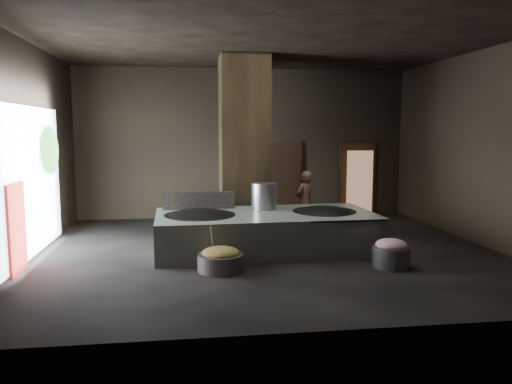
{
  "coord_description": "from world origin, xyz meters",
  "views": [
    {
      "loc": [
        -1.74,
        -10.67,
        2.66
      ],
      "look_at": [
        -0.18,
        0.56,
        1.25
      ],
      "focal_mm": 35.0,
      "sensor_mm": 36.0,
      "label": 1
    }
  ],
  "objects": [
    {
      "name": "wok_left_rim",
      "position": [
        -1.48,
        0.04,
        0.82
      ],
      "size": [
        1.54,
        1.54,
        0.05
      ],
      "primitive_type": "cylinder",
      "color": "black",
      "rests_on": "hearth_platform"
    },
    {
      "name": "wok_right_rim",
      "position": [
        1.32,
        0.14,
        0.82
      ],
      "size": [
        1.44,
        1.44,
        0.05
      ],
      "primitive_type": "cylinder",
      "color": "black",
      "rests_on": "hearth_platform"
    },
    {
      "name": "stock_pot",
      "position": [
        0.02,
        0.64,
        1.13
      ],
      "size": [
        0.58,
        0.58,
        0.63
      ],
      "primitive_type": "cylinder",
      "color": "#AAADB2",
      "rests_on": "hearth_platform"
    },
    {
      "name": "veg_fill",
      "position": [
        -1.14,
        -1.43,
        0.35
      ],
      "size": [
        0.73,
        0.73,
        0.22
      ],
      "primitive_type": "ellipsoid",
      "color": "olive",
      "rests_on": "veg_basin"
    },
    {
      "name": "floor",
      "position": [
        0.0,
        0.0,
        -0.05
      ],
      "size": [
        10.0,
        9.0,
        0.1
      ],
      "primitive_type": "cube",
      "color": "black",
      "rests_on": "ground"
    },
    {
      "name": "doorway_near",
      "position": [
        1.2,
        4.45,
        1.1
      ],
      "size": [
        1.18,
        0.08,
        2.38
      ],
      "primitive_type": "cube",
      "color": "black",
      "rests_on": "ground"
    },
    {
      "name": "meat_fill",
      "position": [
        2.17,
        -1.65,
        0.45
      ],
      "size": [
        0.61,
        0.61,
        0.23
      ],
      "primitive_type": "ellipsoid",
      "color": "pink",
      "rests_on": "meat_basin"
    },
    {
      "name": "platform_cap",
      "position": [
        -0.03,
        0.09,
        0.82
      ],
      "size": [
        4.69,
        2.25,
        0.03
      ],
      "primitive_type": "cube",
      "color": "black",
      "rests_on": "hearth_platform"
    },
    {
      "name": "hearth_platform",
      "position": [
        -0.03,
        0.09,
        0.42
      ],
      "size": [
        4.86,
        2.43,
        0.83
      ],
      "primitive_type": "cube",
      "rotation": [
        0.0,
        0.0,
        0.03
      ],
      "color": "#A4B6A3",
      "rests_on": "ground"
    },
    {
      "name": "back_wall",
      "position": [
        0.0,
        4.55,
        2.25
      ],
      "size": [
        10.0,
        0.1,
        4.5
      ],
      "primitive_type": "cube",
      "color": "black",
      "rests_on": "ground"
    },
    {
      "name": "wok_left",
      "position": [
        -1.48,
        0.04,
        0.75
      ],
      "size": [
        1.51,
        1.51,
        0.42
      ],
      "primitive_type": "ellipsoid",
      "color": "black",
      "rests_on": "hearth_platform"
    },
    {
      "name": "wok_right",
      "position": [
        1.32,
        0.14,
        0.75
      ],
      "size": [
        1.41,
        1.41,
        0.4
      ],
      "primitive_type": "ellipsoid",
      "color": "black",
      "rests_on": "hearth_platform"
    },
    {
      "name": "doorway_near_glow",
      "position": [
        1.22,
        4.63,
        1.05
      ],
      "size": [
        0.82,
        0.04,
        1.93
      ],
      "primitive_type": "cube",
      "color": "#8C6647",
      "rests_on": "ground"
    },
    {
      "name": "right_wall",
      "position": [
        5.05,
        0.0,
        2.25
      ],
      "size": [
        0.1,
        9.0,
        4.5
      ],
      "primitive_type": "cube",
      "color": "black",
      "rests_on": "ground"
    },
    {
      "name": "doorway_far",
      "position": [
        3.6,
        4.45,
        1.1
      ],
      "size": [
        1.18,
        0.08,
        2.38
      ],
      "primitive_type": "cube",
      "color": "black",
      "rests_on": "ground"
    },
    {
      "name": "left_wall",
      "position": [
        -5.05,
        0.0,
        2.25
      ],
      "size": [
        0.1,
        9.0,
        4.5
      ],
      "primitive_type": "cube",
      "color": "black",
      "rests_on": "ground"
    },
    {
      "name": "left_opening",
      "position": [
        -4.95,
        0.2,
        1.6
      ],
      "size": [
        0.04,
        4.2,
        3.1
      ],
      "primitive_type": "cube",
      "color": "white",
      "rests_on": "ground"
    },
    {
      "name": "front_wall",
      "position": [
        0.0,
        -4.55,
        2.25
      ],
      "size": [
        10.0,
        0.1,
        4.5
      ],
      "primitive_type": "cube",
      "color": "black",
      "rests_on": "ground"
    },
    {
      "name": "pavilion_sliver",
      "position": [
        -4.88,
        -1.1,
        0.85
      ],
      "size": [
        0.05,
        0.9,
        1.7
      ],
      "primitive_type": "cube",
      "color": "maroon",
      "rests_on": "ground"
    },
    {
      "name": "veg_basin",
      "position": [
        -1.14,
        -1.43,
        0.16
      ],
      "size": [
        1.06,
        1.06,
        0.33
      ],
      "primitive_type": "cylinder",
      "rotation": [
        0.0,
        0.0,
        0.23
      ],
      "color": "slate",
      "rests_on": "ground"
    },
    {
      "name": "meat_basin",
      "position": [
        2.17,
        -1.65,
        0.2
      ],
      "size": [
        0.85,
        0.85,
        0.4
      ],
      "primitive_type": "cylinder",
      "rotation": [
        0.0,
        0.0,
        0.18
      ],
      "color": "slate",
      "rests_on": "ground"
    },
    {
      "name": "ladle",
      "position": [
        -1.29,
        -1.28,
        0.55
      ],
      "size": [
        0.1,
        0.35,
        0.63
      ],
      "primitive_type": "cylinder",
      "rotation": [
        0.49,
        0.0,
        -0.2
      ],
      "color": "#AAADB2",
      "rests_on": "veg_basin"
    },
    {
      "name": "tree_silhouette",
      "position": [
        -4.85,
        1.3,
        2.2
      ],
      "size": [
        0.28,
        1.1,
        1.1
      ],
      "primitive_type": "ellipsoid",
      "color": "#194714",
      "rests_on": "left_opening"
    },
    {
      "name": "cook",
      "position": [
        1.3,
        1.93,
        0.8
      ],
      "size": [
        0.7,
        0.64,
        1.61
      ],
      "primitive_type": "imported",
      "rotation": [
        0.0,
        0.0,
        3.73
      ],
      "color": "olive",
      "rests_on": "ground"
    },
    {
      "name": "splash_guard",
      "position": [
        -1.48,
        0.84,
        1.03
      ],
      "size": [
        1.67,
        0.11,
        0.42
      ],
      "primitive_type": "cube",
      "rotation": [
        0.0,
        0.0,
        0.03
      ],
      "color": "black",
      "rests_on": "hearth_platform"
    },
    {
      "name": "pillar",
      "position": [
        -0.3,
        1.9,
        2.25
      ],
      "size": [
        1.2,
        1.2,
        4.5
      ],
      "primitive_type": "cube",
      "color": "black",
      "rests_on": "ground"
    },
    {
      "name": "doorway_far_glow",
      "position": [
        3.59,
        4.21,
        1.05
      ],
      "size": [
        0.83,
        0.04,
        1.95
      ],
      "primitive_type": "cube",
      "color": "#8C6647",
      "rests_on": "ground"
    },
    {
      "name": "ceiling",
      "position": [
        0.0,
        0.0,
        4.55
      ],
      "size": [
        10.0,
        9.0,
        0.1
      ],
      "primitive_type": "cube",
      "color": "black",
      "rests_on": "back_wall"
    }
  ]
}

